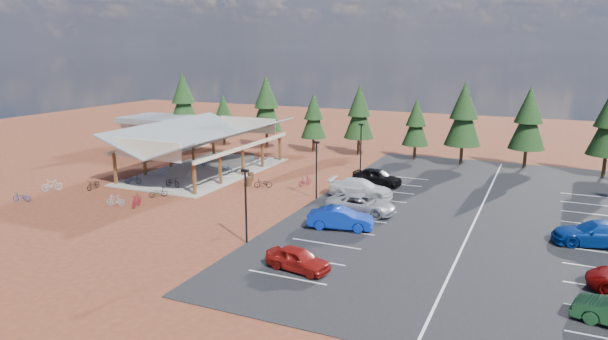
# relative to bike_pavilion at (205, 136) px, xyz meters

# --- Properties ---
(ground) EXTENTS (140.00, 140.00, 0.00)m
(ground) POSITION_rel_bike_pavilion_xyz_m (10.00, -7.00, -3.82)
(ground) COLOR maroon
(ground) RESTS_ON ground
(asphalt_lot) EXTENTS (27.00, 44.00, 0.04)m
(asphalt_lot) POSITION_rel_bike_pavilion_xyz_m (28.50, -4.00, -3.80)
(asphalt_lot) COLOR black
(asphalt_lot) RESTS_ON ground
(concrete_pad) EXTENTS (10.60, 18.60, 0.10)m
(concrete_pad) POSITION_rel_bike_pavilion_xyz_m (0.00, 0.00, -3.77)
(concrete_pad) COLOR gray
(concrete_pad) RESTS_ON ground
(bike_pavilion) EXTENTS (11.65, 19.40, 4.97)m
(bike_pavilion) POSITION_rel_bike_pavilion_xyz_m (0.00, 0.00, 0.00)
(bike_pavilion) COLOR brown
(bike_pavilion) RESTS_ON concrete_pad
(outbuilding) EXTENTS (11.00, 7.00, 3.90)m
(outbuilding) POSITION_rel_bike_pavilion_xyz_m (-14.00, 11.00, -1.80)
(outbuilding) COLOR #ADA593
(outbuilding) RESTS_ON ground
(lamp_post_0) EXTENTS (0.50, 0.25, 5.14)m
(lamp_post_0) POSITION_rel_bike_pavilion_xyz_m (15.00, -17.00, -0.85)
(lamp_post_0) COLOR black
(lamp_post_0) RESTS_ON ground
(lamp_post_1) EXTENTS (0.50, 0.25, 5.14)m
(lamp_post_1) POSITION_rel_bike_pavilion_xyz_m (15.00, -5.00, -0.85)
(lamp_post_1) COLOR black
(lamp_post_1) RESTS_ON ground
(lamp_post_2) EXTENTS (0.50, 0.25, 5.14)m
(lamp_post_2) POSITION_rel_bike_pavilion_xyz_m (15.00, 7.00, -0.85)
(lamp_post_2) COLOR black
(lamp_post_2) RESTS_ON ground
(trash_bin_0) EXTENTS (0.60, 0.60, 0.90)m
(trash_bin_0) POSITION_rel_bike_pavilion_xyz_m (7.33, -3.48, -3.37)
(trash_bin_0) COLOR #472C19
(trash_bin_0) RESTS_ON ground
(trash_bin_1) EXTENTS (0.60, 0.60, 0.90)m
(trash_bin_1) POSITION_rel_bike_pavilion_xyz_m (6.46, -1.63, -3.37)
(trash_bin_1) COLOR #472C19
(trash_bin_1) RESTS_ON ground
(pine_0) EXTENTS (4.14, 4.14, 9.65)m
(pine_0) POSITION_rel_bike_pavilion_xyz_m (-13.89, 15.11, 2.07)
(pine_0) COLOR #382314
(pine_0) RESTS_ON ground
(pine_1) EXTENTS (2.97, 2.97, 6.91)m
(pine_1) POSITION_rel_bike_pavilion_xyz_m (-6.88, 14.42, 0.39)
(pine_1) COLOR #382314
(pine_1) RESTS_ON ground
(pine_2) EXTENTS (4.08, 4.08, 9.50)m
(pine_2) POSITION_rel_bike_pavilion_xyz_m (-0.66, 14.99, 1.98)
(pine_2) COLOR #382314
(pine_2) RESTS_ON ground
(pine_3) EXTENTS (3.20, 3.20, 7.46)m
(pine_3) POSITION_rel_bike_pavilion_xyz_m (5.95, 15.22, 0.73)
(pine_3) COLOR #382314
(pine_3) RESTS_ON ground
(pine_4) EXTENTS (3.69, 3.69, 8.60)m
(pine_4) POSITION_rel_bike_pavilion_xyz_m (11.78, 15.77, 1.43)
(pine_4) COLOR #382314
(pine_4) RESTS_ON ground
(pine_5) EXTENTS (3.10, 3.10, 7.22)m
(pine_5) POSITION_rel_bike_pavilion_xyz_m (18.84, 15.63, 0.58)
(pine_5) COLOR #382314
(pine_5) RESTS_ON ground
(pine_6) EXTENTS (4.03, 4.03, 9.39)m
(pine_6) POSITION_rel_bike_pavilion_xyz_m (24.31, 14.77, 1.91)
(pine_6) COLOR #382314
(pine_6) RESTS_ON ground
(pine_7) EXTENTS (3.85, 3.85, 8.97)m
(pine_7) POSITION_rel_bike_pavilion_xyz_m (30.94, 15.90, 1.66)
(pine_7) COLOR #382314
(pine_7) RESTS_ON ground
(bike_0) EXTENTS (1.77, 1.10, 0.88)m
(bike_0) POSITION_rel_bike_pavilion_xyz_m (-3.15, -7.66, -3.29)
(bike_0) COLOR black
(bike_0) RESTS_ON concrete_pad
(bike_1) EXTENTS (1.49, 0.45, 0.89)m
(bike_1) POSITION_rel_bike_pavilion_xyz_m (-2.38, -4.07, -3.28)
(bike_1) COLOR #9FA1A8
(bike_1) RESTS_ON concrete_pad
(bike_2) EXTENTS (1.63, 0.93, 0.81)m
(bike_2) POSITION_rel_bike_pavilion_xyz_m (-1.96, 1.80, -3.32)
(bike_2) COLOR navy
(bike_2) RESTS_ON concrete_pad
(bike_3) EXTENTS (1.54, 0.54, 0.91)m
(bike_3) POSITION_rel_bike_pavilion_xyz_m (-2.24, 5.36, -3.27)
(bike_3) COLOR maroon
(bike_3) RESTS_ON concrete_pad
(bike_4) EXTENTS (1.85, 0.88, 0.94)m
(bike_4) POSITION_rel_bike_pavilion_xyz_m (1.03, -6.98, -3.26)
(bike_4) COLOR black
(bike_4) RESTS_ON concrete_pad
(bike_5) EXTENTS (1.59, 0.90, 0.92)m
(bike_5) POSITION_rel_bike_pavilion_xyz_m (1.11, -4.17, -3.26)
(bike_5) COLOR #9A9FA3
(bike_5) RESTS_ON concrete_pad
(bike_6) EXTENTS (1.75, 0.74, 0.89)m
(bike_6) POSITION_rel_bike_pavilion_xyz_m (2.24, 0.32, -3.28)
(bike_6) COLOR #114695
(bike_6) RESTS_ON concrete_pad
(bike_7) EXTENTS (1.67, 0.51, 1.00)m
(bike_7) POSITION_rel_bike_pavilion_xyz_m (2.41, 7.71, -3.23)
(bike_7) COLOR maroon
(bike_7) RESTS_ON concrete_pad
(bike_8) EXTENTS (0.96, 1.91, 0.96)m
(bike_8) POSITION_rel_bike_pavilion_xyz_m (-5.33, -10.55, -3.34)
(bike_8) COLOR black
(bike_8) RESTS_ON ground
(bike_9) EXTENTS (1.45, 1.83, 1.11)m
(bike_9) POSITION_rel_bike_pavilion_xyz_m (-8.43, -12.57, -3.27)
(bike_9) COLOR #9DA0A5
(bike_9) RESTS_ON ground
(bike_10) EXTENTS (1.68, 1.08, 0.84)m
(bike_10) POSITION_rel_bike_pavilion_xyz_m (-7.82, -16.23, -3.41)
(bike_10) COLOR navy
(bike_10) RESTS_ON ground
(bike_11) EXTENTS (1.03, 1.88, 1.08)m
(bike_11) POSITION_rel_bike_pavilion_xyz_m (2.29, -13.38, -3.28)
(bike_11) COLOR maroon
(bike_11) RESTS_ON ground
(bike_12) EXTENTS (1.51, 1.58, 0.85)m
(bike_12) POSITION_rel_bike_pavilion_xyz_m (1.97, -10.23, -3.40)
(bike_12) COLOR black
(bike_12) RESTS_ON ground
(bike_13) EXTENTS (1.72, 0.82, 1.00)m
(bike_13) POSITION_rel_bike_pavilion_xyz_m (0.53, -13.92, -3.33)
(bike_13) COLOR #9FA2A7
(bike_13) RESTS_ON ground
(bike_15) EXTENTS (1.00, 1.70, 0.98)m
(bike_15) POSITION_rel_bike_pavilion_xyz_m (12.18, -1.19, -3.33)
(bike_15) COLOR maroon
(bike_15) RESTS_ON ground
(bike_16) EXTENTS (1.80, 1.24, 0.90)m
(bike_16) POSITION_rel_bike_pavilion_xyz_m (8.85, -3.44, -3.38)
(bike_16) COLOR black
(bike_16) RESTS_ON ground
(car_0) EXTENTS (4.26, 2.26, 1.38)m
(car_0) POSITION_rel_bike_pavilion_xyz_m (20.15, -19.77, -3.09)
(car_0) COLOR maroon
(car_0) RESTS_ON asphalt_lot
(car_1) EXTENTS (5.01, 2.57, 1.57)m
(car_1) POSITION_rel_bike_pavilion_xyz_m (19.79, -11.66, -3.00)
(car_1) COLOR #0A29A0
(car_1) RESTS_ON asphalt_lot
(car_2) EXTENTS (5.62, 2.74, 1.54)m
(car_2) POSITION_rel_bike_pavilion_xyz_m (19.93, -7.50, -3.01)
(car_2) COLOR #9C9EA5
(car_2) RESTS_ON asphalt_lot
(car_3) EXTENTS (5.83, 2.77, 1.64)m
(car_3) POSITION_rel_bike_pavilion_xyz_m (18.40, -2.97, -2.96)
(car_3) COLOR silver
(car_3) RESTS_ON asphalt_lot
(car_4) EXTENTS (5.01, 2.60, 1.63)m
(car_4) POSITION_rel_bike_pavilion_xyz_m (18.42, 1.86, -2.97)
(car_4) COLOR black
(car_4) RESTS_ON asphalt_lot
(car_7) EXTENTS (6.10, 3.47, 1.67)m
(car_7) POSITION_rel_bike_pavilion_xyz_m (36.64, -7.71, -2.95)
(car_7) COLOR navy
(car_7) RESTS_ON asphalt_lot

